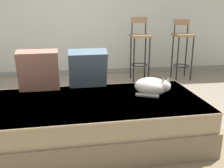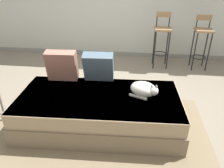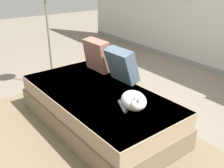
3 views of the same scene
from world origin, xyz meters
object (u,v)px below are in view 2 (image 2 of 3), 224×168
object	(u,v)px
throw_pillow_corner	(62,66)
bar_stool_near_window	(162,36)
couch	(99,110)
cat	(144,89)
bar_stool_by_doorway	(202,38)
throw_pillow_middle	(99,67)

from	to	relation	value
throw_pillow_corner	bar_stool_near_window	world-z (taller)	bar_stool_near_window
couch	cat	distance (m)	0.62
couch	throw_pillow_corner	bearing A→B (deg)	146.38
couch	bar_stool_near_window	world-z (taller)	bar_stool_near_window
couch	bar_stool_by_doorway	xyz separation A→B (m)	(1.66, 2.07, 0.40)
throw_pillow_corner	cat	xyz separation A→B (m)	(1.11, -0.30, -0.13)
bar_stool_by_doorway	couch	bearing A→B (deg)	-128.74
couch	bar_stool_by_doorway	world-z (taller)	bar_stool_by_doorway
couch	bar_stool_by_doorway	size ratio (longest dim) A/B	1.97
bar_stool_near_window	bar_stool_by_doorway	bearing A→B (deg)	-0.03
throw_pillow_corner	bar_stool_by_doorway	distance (m)	2.79
couch	bar_stool_near_window	size ratio (longest dim) A/B	1.89
throw_pillow_middle	cat	bearing A→B (deg)	-27.77
couch	throw_pillow_middle	distance (m)	0.58
throw_pillow_middle	bar_stool_near_window	size ratio (longest dim) A/B	0.39
throw_pillow_corner	bar_stool_near_window	bearing A→B (deg)	49.18
bar_stool_near_window	throw_pillow_corner	bearing A→B (deg)	-130.82
cat	throw_pillow_corner	bearing A→B (deg)	164.86
throw_pillow_corner	bar_stool_by_doorway	size ratio (longest dim) A/B	0.41
couch	throw_pillow_corner	xyz separation A→B (m)	(-0.56, 0.37, 0.42)
bar_stool_near_window	cat	bearing A→B (deg)	-100.15
bar_stool_near_window	throw_pillow_middle	bearing A→B (deg)	-120.01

